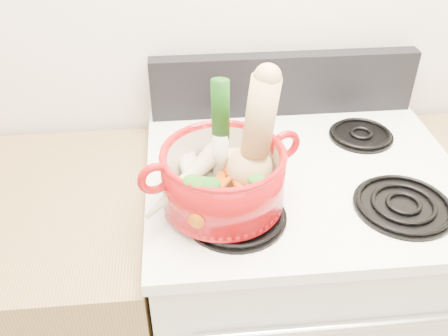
{
  "coord_description": "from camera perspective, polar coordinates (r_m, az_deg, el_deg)",
  "views": [
    {
      "loc": [
        -0.29,
        0.42,
        1.68
      ],
      "look_at": [
        -0.21,
        1.26,
        1.07
      ],
      "focal_mm": 40.0,
      "sensor_mm": 36.0,
      "label": 1
    }
  ],
  "objects": [
    {
      "name": "stove_body",
      "position": [
        1.59,
        7.45,
        -14.71
      ],
      "size": [
        0.76,
        0.65,
        0.92
      ],
      "primitive_type": "cube",
      "color": "silver",
      "rests_on": "floor"
    },
    {
      "name": "cooktop",
      "position": [
        1.26,
        9.08,
        -0.86
      ],
      "size": [
        0.78,
        0.67,
        0.03
      ],
      "primitive_type": "cube",
      "color": "white",
      "rests_on": "stove_body"
    },
    {
      "name": "control_backsplash",
      "position": [
        1.46,
        6.82,
        9.5
      ],
      "size": [
        0.76,
        0.05,
        0.18
      ],
      "primitive_type": "cube",
      "color": "black",
      "rests_on": "cooktop"
    },
    {
      "name": "oven_handle",
      "position": [
        1.14,
        12.31,
        -17.45
      ],
      "size": [
        0.6,
        0.02,
        0.02
      ],
      "primitive_type": "cylinder",
      "rotation": [
        0.0,
        1.57,
        0.0
      ],
      "color": "silver",
      "rests_on": "stove_body"
    },
    {
      "name": "burner_front_left",
      "position": [
        1.1,
        1.36,
        -5.41
      ],
      "size": [
        0.22,
        0.22,
        0.02
      ],
      "primitive_type": "cylinder",
      "color": "black",
      "rests_on": "cooktop"
    },
    {
      "name": "burner_front_right",
      "position": [
        1.19,
        19.84,
        -3.94
      ],
      "size": [
        0.22,
        0.22,
        0.02
      ],
      "primitive_type": "cylinder",
      "color": "black",
      "rests_on": "cooktop"
    },
    {
      "name": "burner_back_left",
      "position": [
        1.33,
        -0.12,
        3.07
      ],
      "size": [
        0.17,
        0.17,
        0.02
      ],
      "primitive_type": "cylinder",
      "color": "black",
      "rests_on": "cooktop"
    },
    {
      "name": "burner_back_right",
      "position": [
        1.42,
        15.4,
        3.76
      ],
      "size": [
        0.17,
        0.17,
        0.02
      ],
      "primitive_type": "cylinder",
      "color": "black",
      "rests_on": "cooktop"
    },
    {
      "name": "dutch_oven",
      "position": [
        1.08,
        -0.1,
        -1.13
      ],
      "size": [
        0.34,
        0.34,
        0.13
      ],
      "primitive_type": "cylinder",
      "rotation": [
        0.0,
        0.0,
        0.33
      ],
      "color": "#9F0A0D",
      "rests_on": "burner_front_left"
    },
    {
      "name": "pot_handle_left",
      "position": [
        1.01,
        -7.9,
        -1.18
      ],
      "size": [
        0.08,
        0.04,
        0.07
      ],
      "primitive_type": "torus",
      "rotation": [
        1.57,
        0.0,
        0.33
      ],
      "color": "#9F0A0D",
      "rests_on": "dutch_oven"
    },
    {
      "name": "pot_handle_right",
      "position": [
        1.11,
        7.0,
        2.63
      ],
      "size": [
        0.08,
        0.04,
        0.07
      ],
      "primitive_type": "torus",
      "rotation": [
        1.57,
        0.0,
        0.33
      ],
      "color": "#9F0A0D",
      "rests_on": "dutch_oven"
    },
    {
      "name": "squash",
      "position": [
        1.05,
        3.08,
        3.8
      ],
      "size": [
        0.17,
        0.15,
        0.28
      ],
      "primitive_type": null,
      "rotation": [
        0.0,
        0.12,
        0.34
      ],
      "color": "tan",
      "rests_on": "dutch_oven"
    },
    {
      "name": "leek",
      "position": [
        1.08,
        -0.42,
        4.5
      ],
      "size": [
        0.05,
        0.06,
        0.26
      ],
      "primitive_type": "cylinder",
      "rotation": [
        0.03,
        0.0,
        -0.23
      ],
      "color": "silver",
      "rests_on": "dutch_oven"
    },
    {
      "name": "ginger",
      "position": [
        1.16,
        1.06,
        0.98
      ],
      "size": [
        0.09,
        0.07,
        0.05
      ],
      "primitive_type": "ellipsoid",
      "rotation": [
        0.0,
        0.0,
        0.07
      ],
      "color": "tan",
      "rests_on": "dutch_oven"
    },
    {
      "name": "parsnip_0",
      "position": [
        1.1,
        -3.83,
        -1.28
      ],
      "size": [
        0.08,
        0.21,
        0.06
      ],
      "primitive_type": "cone",
      "rotation": [
        1.66,
        0.0,
        0.18
      ],
      "color": "beige",
      "rests_on": "dutch_oven"
    },
    {
      "name": "parsnip_1",
      "position": [
        1.11,
        -3.27,
        -0.6
      ],
      "size": [
        0.15,
        0.21,
        0.06
      ],
      "primitive_type": "cone",
      "rotation": [
        1.66,
        0.0,
        -0.53
      ],
      "color": "beige",
      "rests_on": "dutch_oven"
    },
    {
      "name": "parsnip_2",
      "position": [
        1.13,
        -3.6,
        0.13
      ],
      "size": [
        0.06,
        0.18,
        0.05
      ],
      "primitive_type": "cone",
      "rotation": [
        1.66,
        0.0,
        0.11
      ],
      "color": "beige",
      "rests_on": "dutch_oven"
    },
    {
      "name": "parsnip_3",
      "position": [
        1.05,
        -5.19,
        -1.94
      ],
      "size": [
        0.17,
        0.18,
        0.06
      ],
      "primitive_type": "cone",
      "rotation": [
        1.66,
        0.0,
        -0.73
      ],
      "color": "beige",
      "rests_on": "dutch_oven"
    },
    {
      "name": "carrot_0",
      "position": [
        1.07,
        -0.48,
        -2.45
      ],
      "size": [
        0.09,
        0.18,
        0.05
      ],
      "primitive_type": "cone",
      "rotation": [
        1.66,
        0.0,
        -0.31
      ],
      "color": "#C64709",
      "rests_on": "dutch_oven"
    },
    {
      "name": "carrot_1",
      "position": [
        1.05,
        -1.7,
        -3.28
      ],
      "size": [
        0.1,
        0.17,
        0.05
      ],
      "primitive_type": "cone",
      "rotation": [
        1.66,
        0.0,
        -0.4
      ],
      "color": "orange",
      "rests_on": "dutch_oven"
    },
    {
      "name": "carrot_2",
      "position": [
        1.05,
        1.97,
        -2.64
      ],
      "size": [
        0.08,
        0.15,
        0.04
      ],
      "primitive_type": "cone",
      "rotation": [
        1.66,
        0.0,
        0.38
      ],
      "color": "#E0510B",
      "rests_on": "dutch_oven"
    },
    {
      "name": "carrot_3",
      "position": [
        1.04,
        -1.16,
        -2.9
      ],
      "size": [
        0.13,
        0.13,
        0.04
      ],
      "primitive_type": "cone",
      "rotation": [
        1.66,
        0.0,
        -0.75
      ],
      "color": "#D1550A",
      "rests_on": "dutch_oven"
    }
  ]
}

